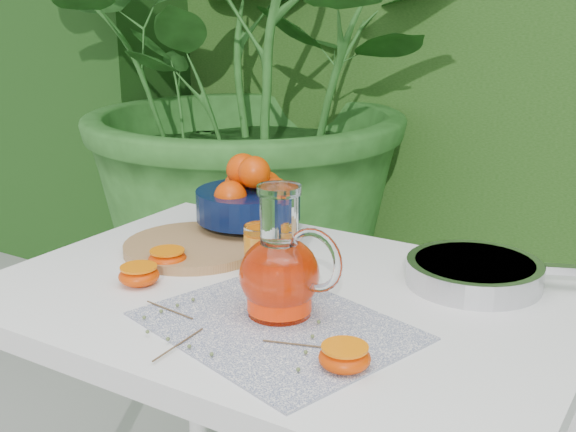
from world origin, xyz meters
The scene contains 10 objects.
potted_plant_left centered at (-0.90, 1.19, 0.99)m, with size 1.98×1.98×1.98m, color #25551D.
white_table centered at (-0.08, -0.04, 0.67)m, with size 1.00×0.70×0.75m.
placemat centered at (-0.01, -0.16, 0.75)m, with size 0.39×0.31×0.00m, color #0D1C4C.
cutting_board centered at (-0.34, 0.05, 0.76)m, with size 0.28×0.28×0.02m, color #9B7646.
fruit_bowl centered at (-0.31, 0.19, 0.83)m, with size 0.25×0.25×0.18m.
juice_pitcher centered at (-0.03, -0.12, 0.83)m, with size 0.19×0.14×0.21m.
juice_tumbler centered at (-0.15, 0.00, 0.80)m, with size 0.07×0.07×0.09m.
saute_pan centered at (0.19, 0.17, 0.77)m, with size 0.43×0.31×0.04m.
orange_halves centered at (-0.17, -0.14, 0.77)m, with size 0.54×0.25×0.04m.
thyme_sprigs centered at (-0.07, -0.23, 0.76)m, with size 0.37×0.23×0.01m.
Camera 1 is at (0.53, -1.02, 1.24)m, focal length 45.00 mm.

